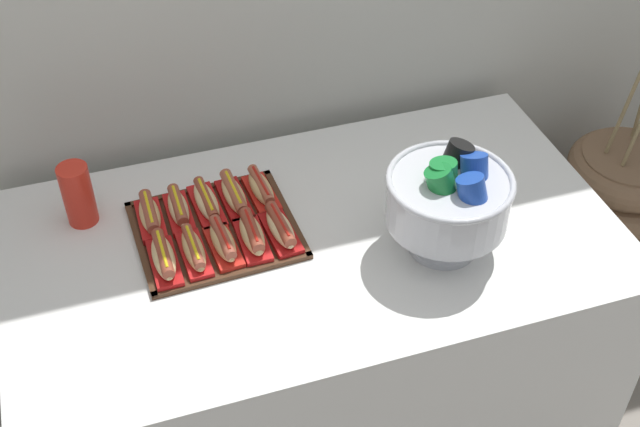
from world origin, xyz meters
TOP-DOWN VIEW (x-y plane):
  - ground_plane at (0.00, 0.00)m, footprint 10.00×10.00m
  - buffet_table at (0.00, 0.00)m, footprint 1.57×0.87m
  - floor_vase at (1.12, 0.19)m, footprint 0.45×0.45m
  - serving_tray at (-0.24, 0.09)m, footprint 0.42×0.38m
  - hot_dog_0 at (-0.38, 0.00)m, footprint 0.07×0.17m
  - hot_dog_1 at (-0.31, 0.01)m, footprint 0.07×0.17m
  - hot_dog_2 at (-0.23, 0.01)m, footprint 0.08×0.17m
  - hot_dog_3 at (-0.16, 0.01)m, footprint 0.07×0.17m
  - hot_dog_4 at (-0.08, 0.01)m, footprint 0.08×0.18m
  - hot_dog_5 at (-0.39, 0.17)m, footprint 0.06×0.16m
  - hot_dog_6 at (-0.31, 0.17)m, footprint 0.06×0.16m
  - hot_dog_7 at (-0.24, 0.17)m, footprint 0.08×0.19m
  - hot_dog_8 at (-0.16, 0.18)m, footprint 0.07×0.18m
  - hot_dog_9 at (-0.09, 0.18)m, footprint 0.07×0.17m
  - punch_bowl at (0.30, -0.14)m, footprint 0.31×0.31m
  - cup_stack at (-0.55, 0.24)m, footprint 0.08×0.08m

SIDE VIEW (x-z plane):
  - ground_plane at x=0.00m, z-range 0.00..0.00m
  - floor_vase at x=1.12m, z-range -0.31..0.93m
  - buffet_table at x=0.00m, z-range 0.02..0.81m
  - serving_tray at x=-0.24m, z-range 0.79..0.80m
  - hot_dog_1 at x=-0.31m, z-range 0.79..0.85m
  - hot_dog_7 at x=-0.24m, z-range 0.79..0.85m
  - hot_dog_6 at x=-0.31m, z-range 0.79..0.85m
  - hot_dog_5 at x=-0.39m, z-range 0.79..0.85m
  - hot_dog_8 at x=-0.16m, z-range 0.79..0.85m
  - hot_dog_4 at x=-0.08m, z-range 0.79..0.85m
  - hot_dog_9 at x=-0.09m, z-range 0.79..0.85m
  - hot_dog_0 at x=-0.38m, z-range 0.79..0.86m
  - hot_dog_2 at x=-0.23m, z-range 0.79..0.86m
  - hot_dog_3 at x=-0.16m, z-range 0.79..0.86m
  - cup_stack at x=-0.55m, z-range 0.79..0.96m
  - punch_bowl at x=0.30m, z-range 0.81..1.09m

